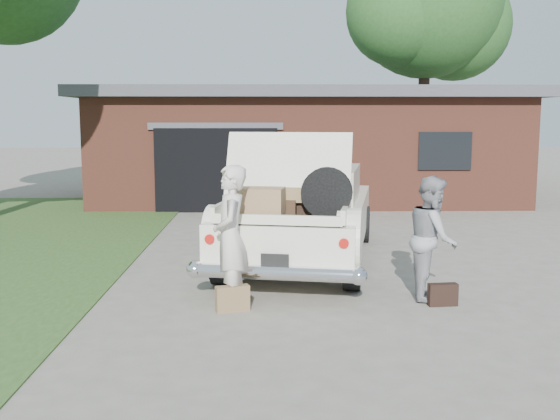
{
  "coord_description": "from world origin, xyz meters",
  "views": [
    {
      "loc": [
        -0.22,
        -9.13,
        2.49
      ],
      "look_at": [
        0.0,
        0.6,
        1.1
      ],
      "focal_mm": 42.0,
      "sensor_mm": 36.0,
      "label": 1
    }
  ],
  "objects": [
    {
      "name": "suitcase_left",
      "position": [
        -0.65,
        -0.94,
        0.17
      ],
      "size": [
        0.45,
        0.26,
        0.33
      ],
      "primitive_type": "cube",
      "rotation": [
        0.0,
        0.0,
        0.31
      ],
      "color": "olive",
      "rests_on": "ground"
    },
    {
      "name": "suitcase_right",
      "position": [
        2.13,
        -0.75,
        0.15
      ],
      "size": [
        0.4,
        0.16,
        0.3
      ],
      "primitive_type": "cube",
      "rotation": [
        0.0,
        0.0,
        0.1
      ],
      "color": "black",
      "rests_on": "ground"
    },
    {
      "name": "ground",
      "position": [
        0.0,
        0.0,
        0.0
      ],
      "size": [
        90.0,
        90.0,
        0.0
      ],
      "primitive_type": "plane",
      "color": "gray",
      "rests_on": "ground"
    },
    {
      "name": "woman_right",
      "position": [
        2.07,
        -0.36,
        0.85
      ],
      "size": [
        0.77,
        0.92,
        1.7
      ],
      "primitive_type": "imported",
      "rotation": [
        0.0,
        0.0,
        1.4
      ],
      "color": "gray",
      "rests_on": "ground"
    },
    {
      "name": "house",
      "position": [
        0.98,
        11.47,
        1.67
      ],
      "size": [
        12.8,
        7.8,
        3.3
      ],
      "color": "brown",
      "rests_on": "ground"
    },
    {
      "name": "tree_right",
      "position": [
        6.27,
        17.48,
        6.68
      ],
      "size": [
        6.87,
        5.97,
        9.97
      ],
      "color": "#38281E",
      "rests_on": "ground"
    },
    {
      "name": "sedan",
      "position": [
        0.42,
        2.03,
        0.83
      ],
      "size": [
        3.2,
        5.96,
        2.26
      ],
      "rotation": [
        0.0,
        0.0,
        -0.19
      ],
      "color": "silver",
      "rests_on": "ground"
    },
    {
      "name": "woman_left",
      "position": [
        -0.68,
        -0.76,
        0.94
      ],
      "size": [
        0.49,
        0.71,
        1.88
      ],
      "primitive_type": "imported",
      "rotation": [
        0.0,
        0.0,
        -1.52
      ],
      "color": "silver",
      "rests_on": "ground"
    }
  ]
}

